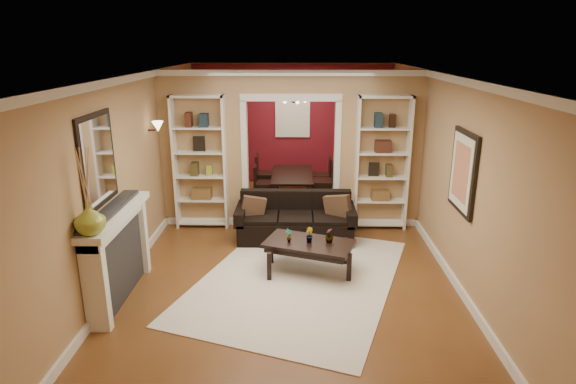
{
  "coord_description": "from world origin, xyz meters",
  "views": [
    {
      "loc": [
        0.11,
        -6.94,
        3.11
      ],
      "look_at": [
        -0.01,
        -0.8,
        1.21
      ],
      "focal_mm": 30.0,
      "sensor_mm": 36.0,
      "label": 1
    }
  ],
  "objects_px": {
    "bookshelf_right": "(382,164)",
    "dining_table": "(294,186)",
    "coffee_table": "(309,257)",
    "bookshelf_left": "(200,163)",
    "sofa": "(296,218)",
    "fireplace": "(120,256)"
  },
  "relations": [
    {
      "from": "bookshelf_right",
      "to": "dining_table",
      "type": "xyz_separation_m",
      "value": [
        -1.51,
        1.62,
        -0.88
      ]
    },
    {
      "from": "coffee_table",
      "to": "bookshelf_right",
      "type": "bearing_deg",
      "value": 73.56
    },
    {
      "from": "bookshelf_left",
      "to": "sofa",
      "type": "bearing_deg",
      "value": -19.5
    },
    {
      "from": "fireplace",
      "to": "dining_table",
      "type": "bearing_deg",
      "value": 62.87
    },
    {
      "from": "coffee_table",
      "to": "bookshelf_left",
      "type": "distance_m",
      "value": 2.71
    },
    {
      "from": "bookshelf_left",
      "to": "fireplace",
      "type": "height_order",
      "value": "bookshelf_left"
    },
    {
      "from": "sofa",
      "to": "dining_table",
      "type": "xyz_separation_m",
      "value": [
        -0.05,
        2.2,
        -0.11
      ]
    },
    {
      "from": "bookshelf_right",
      "to": "dining_table",
      "type": "distance_m",
      "value": 2.39
    },
    {
      "from": "bookshelf_left",
      "to": "dining_table",
      "type": "relative_size",
      "value": 1.52
    },
    {
      "from": "coffee_table",
      "to": "fireplace",
      "type": "height_order",
      "value": "fireplace"
    },
    {
      "from": "bookshelf_right",
      "to": "dining_table",
      "type": "relative_size",
      "value": 1.52
    },
    {
      "from": "fireplace",
      "to": "coffee_table",
      "type": "bearing_deg",
      "value": 17.81
    },
    {
      "from": "coffee_table",
      "to": "dining_table",
      "type": "relative_size",
      "value": 0.8
    },
    {
      "from": "coffee_table",
      "to": "fireplace",
      "type": "relative_size",
      "value": 0.71
    },
    {
      "from": "bookshelf_left",
      "to": "dining_table",
      "type": "height_order",
      "value": "bookshelf_left"
    },
    {
      "from": "sofa",
      "to": "coffee_table",
      "type": "distance_m",
      "value": 1.21
    },
    {
      "from": "sofa",
      "to": "coffee_table",
      "type": "bearing_deg",
      "value": -80.76
    },
    {
      "from": "bookshelf_right",
      "to": "fireplace",
      "type": "xyz_separation_m",
      "value": [
        -3.64,
        -2.53,
        -0.57
      ]
    },
    {
      "from": "sofa",
      "to": "fireplace",
      "type": "distance_m",
      "value": 2.93
    },
    {
      "from": "sofa",
      "to": "coffee_table",
      "type": "xyz_separation_m",
      "value": [
        0.19,
        -1.19,
        -0.15
      ]
    },
    {
      "from": "fireplace",
      "to": "dining_table",
      "type": "xyz_separation_m",
      "value": [
        2.13,
        4.15,
        -0.31
      ]
    },
    {
      "from": "bookshelf_right",
      "to": "sofa",
      "type": "bearing_deg",
      "value": -158.36
    }
  ]
}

